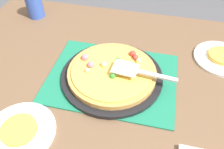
% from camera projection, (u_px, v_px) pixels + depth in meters
% --- Properties ---
extents(dining_table, '(1.40, 1.00, 0.75)m').
position_uv_depth(dining_table, '(112.00, 96.00, 0.96)').
color(dining_table, brown).
rests_on(dining_table, ground_plane).
extents(placemat, '(0.48, 0.36, 0.01)m').
position_uv_depth(placemat, '(112.00, 78.00, 0.88)').
color(placemat, '#196B4C').
rests_on(placemat, dining_table).
extents(pizza_pan, '(0.38, 0.38, 0.01)m').
position_uv_depth(pizza_pan, '(112.00, 76.00, 0.87)').
color(pizza_pan, black).
rests_on(pizza_pan, placemat).
extents(pizza, '(0.33, 0.33, 0.05)m').
position_uv_depth(pizza, '(112.00, 72.00, 0.86)').
color(pizza, '#B78442').
rests_on(pizza, pizza_pan).
extents(plate_near_left, '(0.22, 0.22, 0.01)m').
position_uv_depth(plate_near_left, '(221.00, 58.00, 0.95)').
color(plate_near_left, white).
rests_on(plate_near_left, dining_table).
extents(plate_far_right, '(0.22, 0.22, 0.01)m').
position_uv_depth(plate_far_right, '(20.00, 132.00, 0.71)').
color(plate_far_right, white).
rests_on(plate_far_right, dining_table).
extents(served_slice_left, '(0.11, 0.11, 0.02)m').
position_uv_depth(served_slice_left, '(222.00, 56.00, 0.94)').
color(served_slice_left, gold).
rests_on(served_slice_left, plate_near_left).
extents(served_slice_right, '(0.11, 0.11, 0.02)m').
position_uv_depth(served_slice_right, '(19.00, 130.00, 0.70)').
color(served_slice_right, gold).
rests_on(served_slice_right, plate_far_right).
extents(cup_near, '(0.08, 0.08, 0.12)m').
position_uv_depth(cup_near, '(34.00, 5.00, 1.14)').
color(cup_near, '#3351AD').
rests_on(cup_near, dining_table).
extents(pizza_server, '(0.23, 0.08, 0.01)m').
position_uv_depth(pizza_server, '(138.00, 71.00, 0.81)').
color(pizza_server, silver).
rests_on(pizza_server, pizza).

